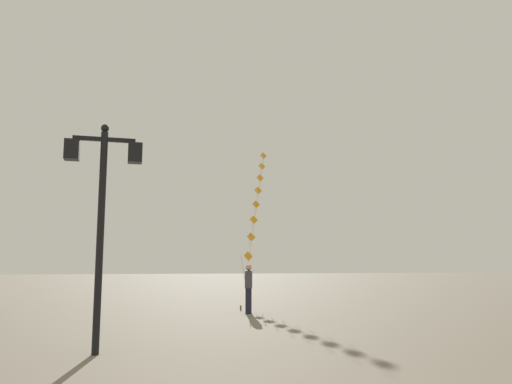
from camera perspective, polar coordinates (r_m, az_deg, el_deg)
The scene contains 4 objects.
ground_plane at distance 22.70m, azimuth -11.24°, elevation -12.32°, with size 160.00×160.00×0.00m, color #756B5B.
twin_lantern_lamp_post at distance 10.45m, azimuth -16.91°, elevation 0.08°, with size 1.49×0.28×4.48m.
kite_train at distance 25.55m, azimuth -0.03°, elevation -1.67°, with size 3.96×10.31×8.51m.
kite_flyer at distance 18.13m, azimuth -0.84°, elevation -10.68°, with size 0.34×0.63×1.71m.
Camera 1 is at (-1.41, -2.60, 1.67)m, focal length 35.57 mm.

